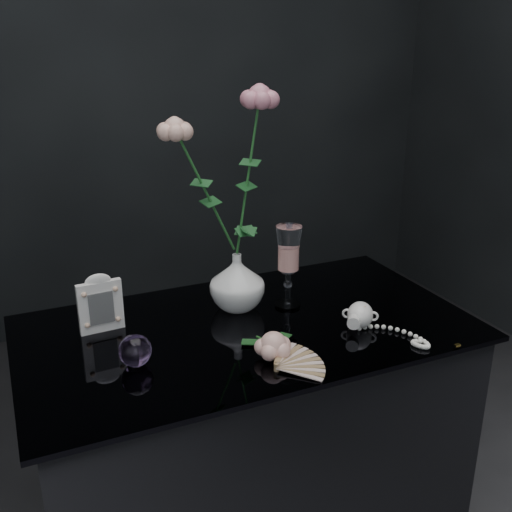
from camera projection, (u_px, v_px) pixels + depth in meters
name	position (u px, v px, depth m)	size (l,w,h in m)	color
table	(249.00, 458.00, 1.54)	(1.05, 0.58, 0.76)	black
vase	(237.00, 282.00, 1.48)	(0.14, 0.14, 0.14)	white
wine_glass	(288.00, 267.00, 1.48)	(0.07, 0.07, 0.21)	white
picture_frame	(100.00, 303.00, 1.37)	(0.11, 0.08, 0.14)	white
paperweight	(135.00, 351.00, 1.23)	(0.07, 0.07, 0.07)	#A779C4
paper_fan	(277.00, 366.00, 1.22)	(0.20, 0.16, 0.02)	beige
loose_rose	(273.00, 345.00, 1.26)	(0.13, 0.18, 0.06)	#FFB5A4
pearl_jar	(360.00, 314.00, 1.40)	(0.21, 0.22, 0.06)	white
roses	(226.00, 173.00, 1.37)	(0.28, 0.10, 0.44)	#EAB09A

